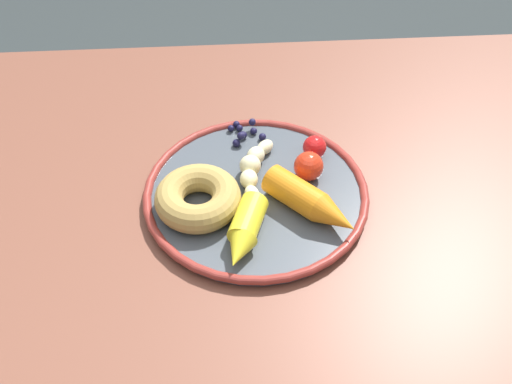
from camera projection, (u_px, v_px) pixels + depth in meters
The scene contains 9 objects.
dining_table at pixel (237, 250), 0.89m from camera, with size 1.14×0.82×0.77m.
plate at pixel (256, 193), 0.82m from camera, with size 0.31×0.31×0.02m.
banana at pixel (253, 167), 0.84m from camera, with size 0.06×0.13×0.03m.
carrot_orange at pixel (311, 203), 0.78m from camera, with size 0.12×0.13×0.04m.
carrot_yellow at pixel (243, 232), 0.74m from camera, with size 0.07×0.12×0.04m.
donut at pixel (198, 198), 0.78m from camera, with size 0.11×0.11×0.04m, color #AE8D48.
blueberry_pile at pixel (244, 133), 0.90m from camera, with size 0.06×0.05×0.02m.
tomato_near at pixel (315, 147), 0.86m from camera, with size 0.03×0.03×0.03m, color red.
tomato_mid at pixel (309, 166), 0.82m from camera, with size 0.04×0.04×0.04m, color red.
Camera 1 is at (-0.01, -0.56, 1.37)m, focal length 42.00 mm.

